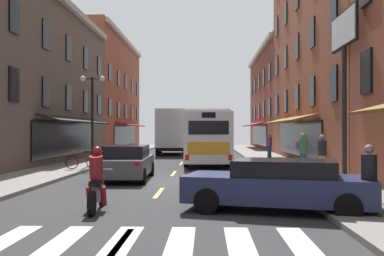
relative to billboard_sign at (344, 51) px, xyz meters
name	(u,v)px	position (x,y,z in m)	size (l,w,h in m)	color
ground_plane	(168,182)	(-7.05, 0.47, -5.29)	(34.80, 80.00, 0.10)	#333335
lane_centre_dashes	(168,181)	(-7.05, 0.22, -5.24)	(0.14, 73.90, 0.01)	#DBCC4C
crosswalk_near	(120,244)	(-7.05, -9.53, -5.24)	(7.10, 2.80, 0.01)	silver
sidewalk_left	(27,178)	(-12.95, 0.47, -5.17)	(3.00, 80.00, 0.14)	gray
sidewalk_right	(312,180)	(-1.15, 0.47, -5.17)	(3.00, 80.00, 0.14)	gray
billboard_sign	(344,51)	(0.00, 0.00, 0.00)	(0.40, 3.04, 6.66)	black
transit_bus	(206,136)	(-5.51, 10.31, -3.56)	(2.86, 11.28, 3.21)	silver
box_truck	(172,132)	(-8.46, 19.87, -3.30)	(2.73, 7.21, 3.79)	#B21E19
sedan_near	(279,184)	(-3.60, -6.18, -4.56)	(5.02, 2.93, 1.32)	navy
sedan_mid	(181,143)	(-8.20, 29.06, -4.49)	(2.11, 4.84, 1.48)	navy
sedan_far	(127,162)	(-8.82, 0.73, -4.51)	(2.07, 4.63, 1.45)	#515154
motorcycle_rider	(97,183)	(-8.29, -6.32, -4.54)	(0.62, 2.07, 1.66)	black
bicycle_near	(83,162)	(-11.65, 4.10, -4.74)	(1.71, 0.48, 0.91)	black
pedestrian_near	(303,152)	(-1.12, 2.39, -4.13)	(0.48, 0.51, 1.82)	navy
pedestrian_mid	(269,145)	(-1.02, 13.55, -4.21)	(0.36, 0.36, 1.73)	navy
pedestrian_far	(322,154)	(-0.48, 1.51, -4.20)	(0.36, 0.36, 1.76)	#B29947
pedestrian_rear	(369,178)	(-1.64, -7.04, -4.29)	(0.36, 0.36, 1.60)	#33663F
street_lamp_twin	(92,115)	(-11.97, 7.16, -2.30)	(1.42, 0.32, 5.04)	black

